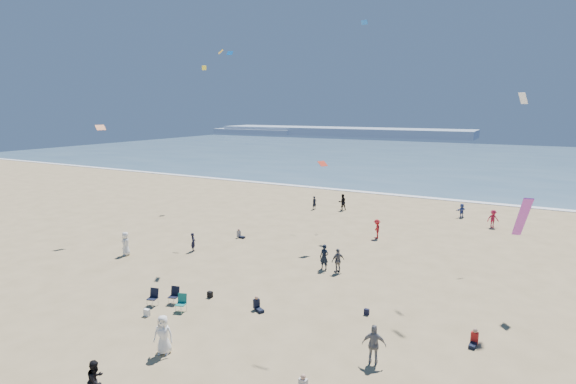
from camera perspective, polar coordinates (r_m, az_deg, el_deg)
The scene contains 12 objects.
ground at distance 22.33m, azimuth -15.47°, elevation -20.52°, with size 220.00×220.00×0.00m, color tan.
ocean at distance 109.94m, azimuth 21.27°, elevation 3.91°, with size 220.00×100.00×0.06m, color #476B84.
surf_line at distance 61.13m, azimuth 15.09°, elevation -0.51°, with size 220.00×1.20×0.08m, color white.
headland_far at distance 197.97m, azimuth 6.70°, elevation 7.65°, with size 110.00×20.00×3.20m, color #7A8EA8.
headland_near at distance 211.87m, azimuth -4.00°, elevation 7.72°, with size 40.00×14.00×2.00m, color #7A8EA8.
standing_flyers at distance 31.35m, azimuth 10.71°, elevation -9.20°, with size 36.02×40.32×1.91m.
seated_group at distance 24.95m, azimuth -1.81°, elevation -15.53°, with size 21.49×25.41×0.84m.
chair_cluster at distance 27.68m, azimuth -14.91°, elevation -12.98°, with size 2.74×1.53×1.00m.
white_tote at distance 27.05m, azimuth -17.49°, elevation -14.39°, with size 0.35×0.20×0.40m, color white.
black_backpack at distance 28.54m, azimuth -9.88°, elevation -12.71°, with size 0.30×0.22×0.38m, color black.
navy_bag at distance 26.40m, azimuth 9.95°, elevation -14.76°, with size 0.28×0.18×0.34m, color black.
kites_aloft at distance 26.40m, azimuth 21.26°, elevation 15.60°, with size 42.52×45.07×26.19m.
Camera 1 is at (13.68, -13.49, 11.39)m, focal length 28.00 mm.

